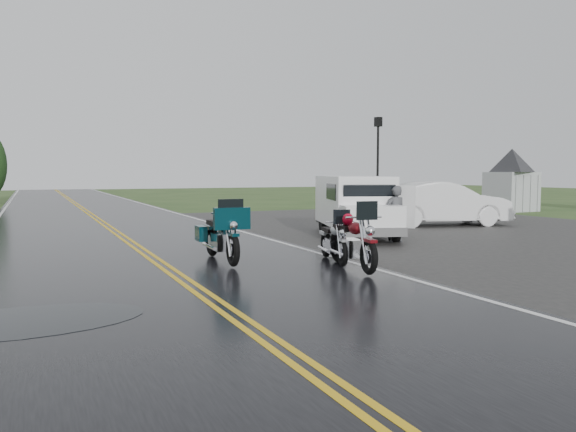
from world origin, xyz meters
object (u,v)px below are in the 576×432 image
Objects in this scene: visitor_center at (512,164)px; van_white at (343,210)px; motorcycle_teal at (233,236)px; motorcycle_red at (369,242)px; lamp_post_far_right at (378,165)px; motorcycle_silver at (343,242)px; sedan_white at (442,204)px; person_at_van at (395,215)px.

van_white is at bearing -151.24° from visitor_center.
motorcycle_teal is 4.94m from van_white.
lamp_post_far_right is at bearing 65.35° from motorcycle_red.
motorcycle_red is 1.19× the size of motorcycle_silver.
sedan_white is (5.93, 2.96, -0.14)m from van_white.
motorcycle_silver is 0.40× the size of van_white.
visitor_center is 7.57m from lamp_post_far_right.
motorcycle_red is 0.47× the size of sedan_white.
person_at_van is (3.47, 3.07, 0.22)m from motorcycle_silver.
lamp_post_far_right reaches higher than person_at_van.
visitor_center is 6.94× the size of motorcycle_red.
van_white is (2.12, 4.62, 0.27)m from motorcycle_red.
visitor_center is at bearing -7.52° from lamp_post_far_right.
sedan_white reaches higher than motorcycle_red.
lamp_post_far_right is at bearing -116.91° from person_at_van.
lamp_post_far_right reaches higher than sedan_white.
visitor_center is 16.74m from van_white.
person_at_van is at bearing 142.17° from sedan_white.
motorcycle_teal is at bearing 134.02° from sedan_white.
visitor_center is at bearing 46.53° from van_white.
sedan_white is at bearing -149.76° from visitor_center.
motorcycle_teal reaches higher than motorcycle_red.
visitor_center reaches higher than motorcycle_silver.
motorcycle_teal is at bearing 145.71° from motorcycle_red.
motorcycle_red is 0.50× the size of lamp_post_far_right.
sedan_white is at bearing -138.46° from person_at_van.
person_at_van is at bearing -121.03° from lamp_post_far_right.
motorcycle_teal is at bearing 170.74° from motorcycle_silver.
sedan_white is (8.05, 7.57, 0.13)m from motorcycle_red.
motorcycle_red is 5.39m from person_at_van.
motorcycle_silver is 0.40× the size of sedan_white.
van_white is at bearing 35.53° from motorcycle_teal.
visitor_center reaches higher than motorcycle_teal.
motorcycle_red is at bearing -77.25° from motorcycle_silver.
visitor_center is 21.67m from motorcycle_teal.
lamp_post_far_right reaches higher than van_white.
motorcycle_red is at bearing -124.14° from lamp_post_far_right.
lamp_post_far_right is (1.19, 6.06, 1.51)m from sedan_white.
motorcycle_silver is (2.05, -0.90, -0.12)m from motorcycle_teal.
lamp_post_far_right is at bearing 48.66° from motorcycle_teal.
motorcycle_teal is at bearing 25.53° from person_at_van.
motorcycle_red is at bearing -142.95° from visitor_center.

